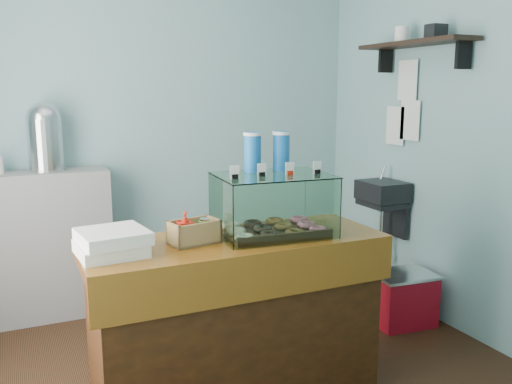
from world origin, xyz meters
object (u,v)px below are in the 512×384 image
counter (236,317)px  red_cooler (403,298)px  coffee_urn (45,135)px  display_case (272,201)px

counter → red_cooler: 1.52m
coffee_urn → red_cooler: size_ratio=1.06×
coffee_urn → counter: bearing=-62.9°
counter → coffee_urn: 2.00m
counter → display_case: size_ratio=2.52×
counter → coffee_urn: (-0.82, 1.59, 0.90)m
counter → display_case: 0.66m
red_cooler → display_case: bearing=-159.6°
display_case → red_cooler: 1.55m
coffee_urn → display_case: bearing=-56.1°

